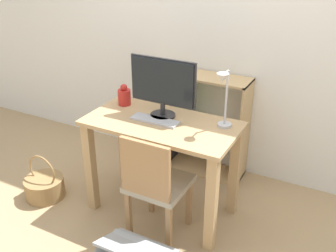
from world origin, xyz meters
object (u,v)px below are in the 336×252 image
at_px(bookshelf, 179,119).
at_px(desk_lamp, 224,95).
at_px(vase, 124,96).
at_px(monitor, 163,84).
at_px(keyboard, 155,120).
at_px(basket, 44,186).
at_px(chair, 155,183).

bearing_deg(bookshelf, desk_lamp, -44.08).
bearing_deg(vase, monitor, -7.92).
xyz_separation_m(keyboard, vase, (-0.37, 0.16, 0.06)).
relative_size(keyboard, bookshelf, 0.39).
xyz_separation_m(keyboard, bookshelf, (-0.16, 0.72, -0.32)).
height_order(keyboard, vase, vase).
distance_m(vase, desk_lamp, 0.86).
bearing_deg(basket, monitor, 23.71).
xyz_separation_m(chair, basket, (-1.06, -0.02, -0.36)).
height_order(vase, basket, vase).
xyz_separation_m(vase, bookshelf, (0.21, 0.56, -0.39)).
bearing_deg(monitor, keyboard, -94.12).
bearing_deg(chair, bookshelf, 97.47).
xyz_separation_m(keyboard, desk_lamp, (0.47, 0.10, 0.25)).
relative_size(keyboard, basket, 0.92).
bearing_deg(desk_lamp, chair, -130.52).
bearing_deg(chair, desk_lamp, 39.55).
relative_size(vase, desk_lamp, 0.41).
distance_m(monitor, bookshelf, 0.85).
height_order(keyboard, desk_lamp, desk_lamp).
bearing_deg(basket, desk_lamp, 16.07).
xyz_separation_m(desk_lamp, chair, (-0.32, -0.38, -0.58)).
relative_size(monitor, basket, 1.32).
bearing_deg(desk_lamp, basket, -163.93).
xyz_separation_m(monitor, vase, (-0.37, 0.05, -0.18)).
distance_m(monitor, desk_lamp, 0.46).
relative_size(chair, bookshelf, 0.90).
relative_size(vase, bookshelf, 0.19).
bearing_deg(monitor, desk_lamp, -0.53).
bearing_deg(bookshelf, basket, -126.45).
height_order(keyboard, chair, chair).
xyz_separation_m(keyboard, chair, (0.15, -0.27, -0.33)).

